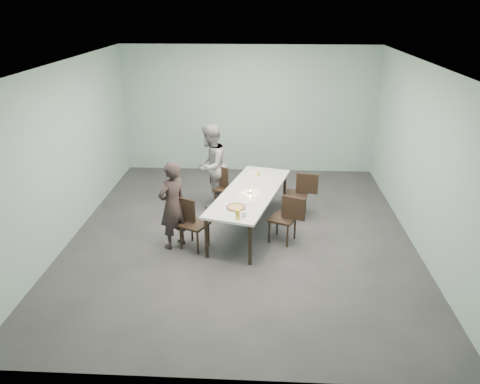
# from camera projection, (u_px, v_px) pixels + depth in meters

# --- Properties ---
(ground) EXTENTS (7.00, 7.00, 0.00)m
(ground) POSITION_uv_depth(u_px,v_px,m) (241.00, 234.00, 8.45)
(ground) COLOR #333335
(ground) RESTS_ON ground
(room_shell) EXTENTS (6.02, 7.02, 3.01)m
(room_shell) POSITION_uv_depth(u_px,v_px,m) (241.00, 125.00, 7.68)
(room_shell) COLOR #93B9B0
(room_shell) RESTS_ON ground
(table) EXTENTS (1.53, 2.74, 0.75)m
(table) POSITION_uv_depth(u_px,v_px,m) (250.00, 194.00, 8.41)
(table) COLOR white
(table) RESTS_ON ground
(chair_near_left) EXTENTS (0.65, 0.56, 0.87)m
(chair_near_left) POSITION_uv_depth(u_px,v_px,m) (190.00, 220.00, 7.86)
(chair_near_left) COLOR black
(chair_near_left) RESTS_ON ground
(chair_far_left) EXTENTS (0.65, 0.57, 0.87)m
(chair_far_left) POSITION_uv_depth(u_px,v_px,m) (224.00, 185.00, 9.34)
(chair_far_left) COLOR black
(chair_far_left) RESTS_ON ground
(chair_near_right) EXTENTS (0.65, 0.56, 0.87)m
(chair_near_right) POSITION_uv_depth(u_px,v_px,m) (287.00, 216.00, 8.01)
(chair_near_right) COLOR black
(chair_near_right) RESTS_ON ground
(chair_far_right) EXTENTS (0.64, 0.48, 0.87)m
(chair_far_right) POSITION_uv_depth(u_px,v_px,m) (301.00, 191.00, 9.03)
(chair_far_right) COLOR black
(chair_far_right) RESTS_ON ground
(diner_near) EXTENTS (0.63, 0.66, 1.52)m
(diner_near) POSITION_uv_depth(u_px,v_px,m) (172.00, 205.00, 7.78)
(diner_near) COLOR black
(diner_near) RESTS_ON ground
(diner_far) EXTENTS (0.83, 0.96, 1.69)m
(diner_far) POSITION_uv_depth(u_px,v_px,m) (211.00, 166.00, 9.36)
(diner_far) COLOR gray
(diner_far) RESTS_ON ground
(pizza) EXTENTS (0.34, 0.34, 0.04)m
(pizza) POSITION_uv_depth(u_px,v_px,m) (236.00, 207.00, 7.68)
(pizza) COLOR white
(pizza) RESTS_ON table
(side_plate) EXTENTS (0.18, 0.18, 0.01)m
(side_plate) POSITION_uv_depth(u_px,v_px,m) (247.00, 202.00, 7.91)
(side_plate) COLOR white
(side_plate) RESTS_ON table
(beer_glass) EXTENTS (0.08, 0.08, 0.15)m
(beer_glass) POSITION_uv_depth(u_px,v_px,m) (238.00, 214.00, 7.29)
(beer_glass) COLOR gold
(beer_glass) RESTS_ON table
(water_tumbler) EXTENTS (0.08, 0.08, 0.09)m
(water_tumbler) POSITION_uv_depth(u_px,v_px,m) (244.00, 214.00, 7.37)
(water_tumbler) COLOR silver
(water_tumbler) RESTS_ON table
(tealight) EXTENTS (0.06, 0.06, 0.05)m
(tealight) POSITION_uv_depth(u_px,v_px,m) (250.00, 192.00, 8.29)
(tealight) COLOR silver
(tealight) RESTS_ON table
(amber_tumbler) EXTENTS (0.07, 0.07, 0.08)m
(amber_tumbler) POSITION_uv_depth(u_px,v_px,m) (258.00, 174.00, 9.11)
(amber_tumbler) COLOR gold
(amber_tumbler) RESTS_ON table
(menu) EXTENTS (0.35, 0.29, 0.01)m
(menu) POSITION_uv_depth(u_px,v_px,m) (255.00, 173.00, 9.26)
(menu) COLOR silver
(menu) RESTS_ON table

